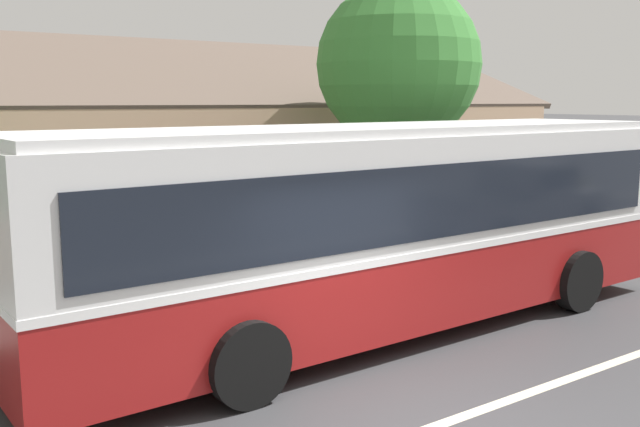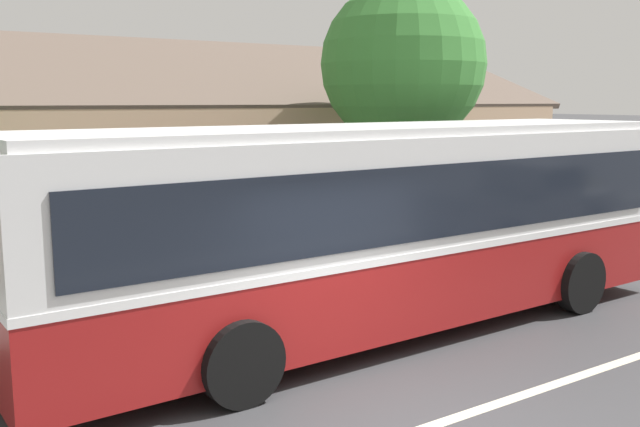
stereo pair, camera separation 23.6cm
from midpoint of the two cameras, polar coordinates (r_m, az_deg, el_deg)
name	(u,v)px [view 1 (the left image)]	position (r m, az deg, el deg)	size (l,w,h in m)	color
sidewalk_far	(186,295)	(12.60, -11.20, -6.44)	(60.00, 3.00, 0.15)	gray
community_building	(109,163)	(19.98, -16.87, 3.90)	(23.97, 10.06, 6.10)	tan
transit_bus	(376,221)	(10.50, 3.85, -0.64)	(10.78, 2.96, 3.04)	maroon
street_tree_primary	(398,66)	(15.88, 5.85, 11.69)	(3.58, 3.58, 5.96)	#4C3828
bus_stop_sign	(522,182)	(16.07, 15.49, 2.42)	(0.36, 0.07, 2.40)	gray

